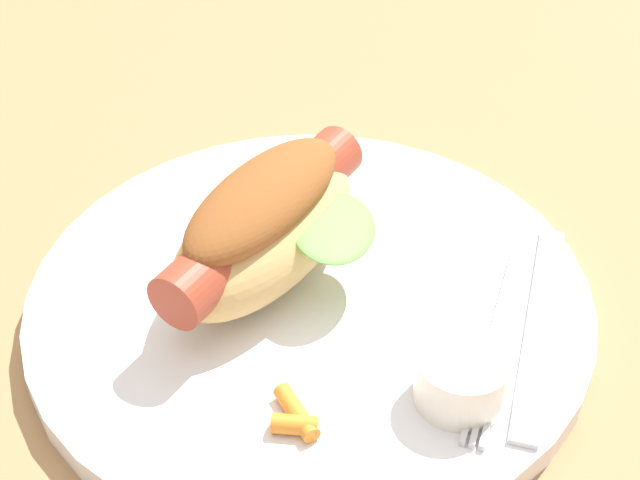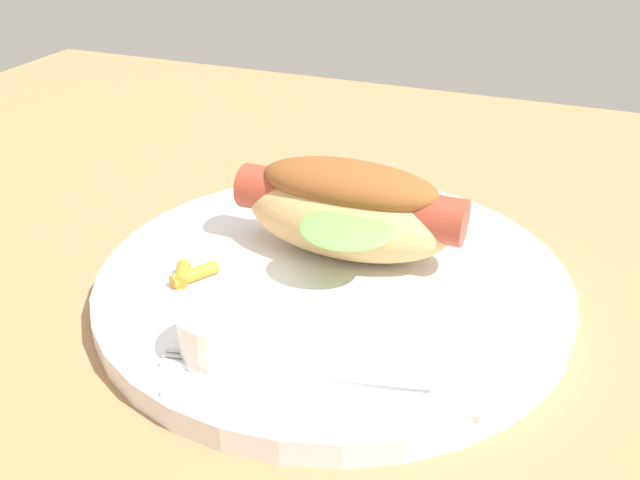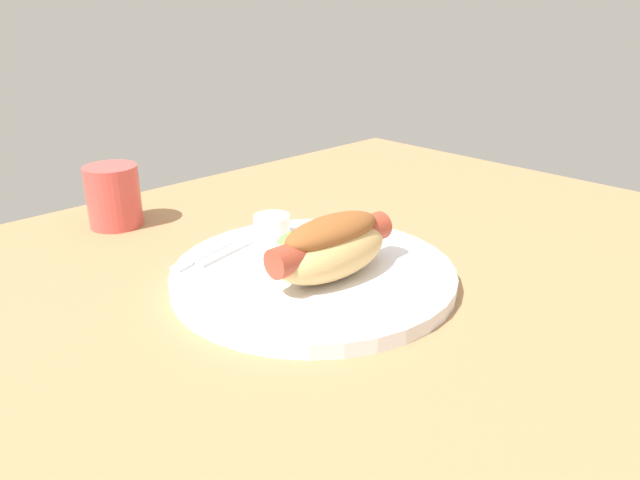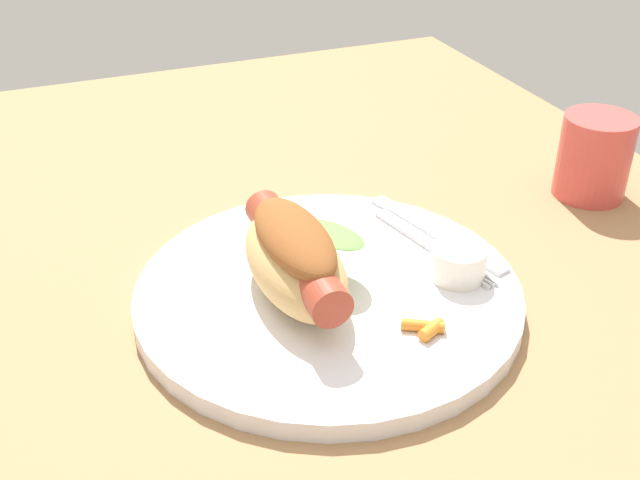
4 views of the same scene
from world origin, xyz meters
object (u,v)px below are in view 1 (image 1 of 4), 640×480
hot_dog (270,220)px  sauce_ramekin (461,378)px  carrot_garnish (296,418)px  fork (501,334)px  plate (313,296)px  knife (539,326)px

hot_dog → sauce_ramekin: hot_dog is taller
sauce_ramekin → carrot_garnish: sauce_ramekin is taller
fork → carrot_garnish: size_ratio=4.46×
fork → hot_dog: bearing=-95.4°
sauce_ramekin → carrot_garnish: bearing=133.2°
plate → hot_dog: 5.07cm
sauce_ramekin → carrot_garnish: (-5.51, 5.86, -0.90)cm
plate → fork: bearing=-80.9°
sauce_ramekin → fork: bearing=-1.8°
knife → sauce_ramekin: bearing=-29.7°
plate → carrot_garnish: size_ratio=9.64×
hot_dog → carrot_garnish: bearing=39.8°
plate → carrot_garnish: 9.79cm
plate → hot_dog: size_ratio=1.97×
plate → hot_dog: hot_dog is taller
sauce_ramekin → knife: (6.45, -1.64, -1.18)cm
hot_dog → knife: bearing=103.1°
hot_dog → fork: (1.63, -13.14, -3.26)cm
sauce_ramekin → plate: bearing=72.9°
hot_dog → sauce_ramekin: bearing=76.7°
sauce_ramekin → carrot_garnish: 8.09cm
plate → carrot_garnish: (-8.66, -4.38, 1.26)cm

